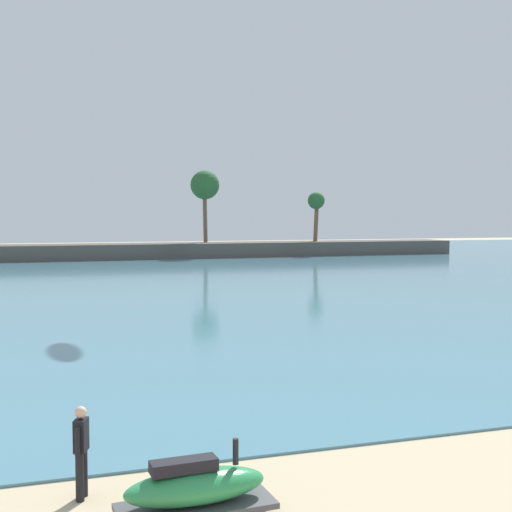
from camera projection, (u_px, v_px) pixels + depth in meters
sea at (64, 269)px, 64.44m from camera, size 220.00×107.20×0.06m
palm_headland at (26, 236)px, 76.19m from camera, size 99.49×6.37×13.21m
watercraft_on_trailer at (195, 489)px, 11.23m from camera, size 2.65×1.23×1.28m
person_rigging_by_gear at (81, 449)px, 12.05m from camera, size 0.31×0.52×1.67m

